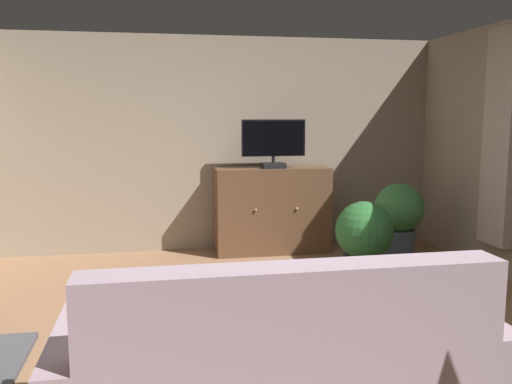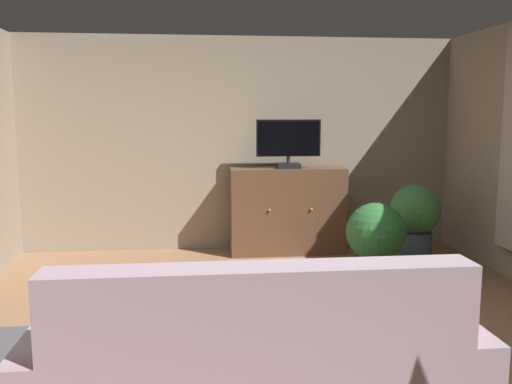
% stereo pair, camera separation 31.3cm
% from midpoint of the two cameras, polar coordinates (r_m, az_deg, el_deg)
% --- Properties ---
extents(ground_plane, '(5.80, 6.52, 0.04)m').
position_cam_midpoint_polar(ground_plane, '(4.00, 0.00, -16.40)').
color(ground_plane, '#936B4C').
extents(wall_back, '(5.80, 0.10, 2.56)m').
position_cam_midpoint_polar(wall_back, '(6.62, -4.80, 5.02)').
color(wall_back, gray).
rests_on(wall_back, ground_plane).
extents(curtain_panel_far, '(0.10, 0.44, 2.15)m').
position_cam_midpoint_polar(curtain_panel_far, '(5.84, 22.86, 5.24)').
color(curtain_panel_far, '#B2A393').
extents(rug_central, '(2.20, 1.98, 0.01)m').
position_cam_midpoint_polar(rug_central, '(3.72, -1.38, -17.91)').
color(rug_central, slate).
rests_on(rug_central, ground_plane).
extents(tv_cabinet, '(1.35, 0.47, 1.02)m').
position_cam_midpoint_polar(tv_cabinet, '(6.45, 0.33, -2.12)').
color(tv_cabinet, '#402A1C').
rests_on(tv_cabinet, ground_plane).
extents(television, '(0.75, 0.20, 0.56)m').
position_cam_midpoint_polar(television, '(6.30, 0.43, 5.25)').
color(television, black).
rests_on(television, tv_cabinet).
extents(coffee_table, '(0.97, 0.62, 0.46)m').
position_cam_midpoint_polar(coffee_table, '(3.95, -3.17, -10.06)').
color(coffee_table, '#422B19').
rests_on(coffee_table, ground_plane).
extents(tv_remote, '(0.13, 0.17, 0.02)m').
position_cam_midpoint_polar(tv_remote, '(4.09, -0.56, -8.42)').
color(tv_remote, black).
rests_on(tv_remote, coffee_table).
extents(potted_plant_small_fern_corner, '(0.59, 0.59, 0.78)m').
position_cam_midpoint_polar(potted_plant_small_fern_corner, '(5.56, 9.73, -4.60)').
color(potted_plant_small_fern_corner, '#3D4C5B').
rests_on(potted_plant_small_fern_corner, ground_plane).
extents(potted_plant_leafy_by_curtain, '(0.55, 0.55, 0.88)m').
position_cam_midpoint_polar(potted_plant_leafy_by_curtain, '(6.25, 13.39, -2.53)').
color(potted_plant_leafy_by_curtain, '#3D4C5B').
rests_on(potted_plant_leafy_by_curtain, ground_plane).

